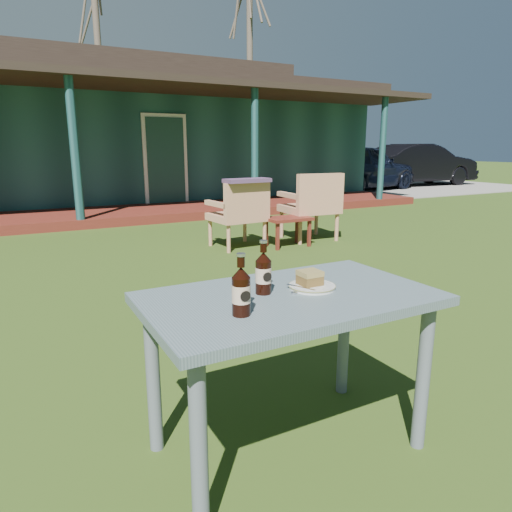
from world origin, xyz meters
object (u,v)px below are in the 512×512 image
car_far (418,165)px  cola_bottle_far (241,291)px  side_table (288,221)px  cola_bottle_near (263,272)px  cake_slice (310,278)px  armchair_right (313,203)px  car_near (360,167)px  armchair_left (240,211)px  cafe_table (290,317)px  plate (312,286)px

car_far → cola_bottle_far: car_far is taller
side_table → cola_bottle_near: bearing=-123.6°
cola_bottle_far → car_far: bearing=40.5°
cake_slice → side_table: cake_slice is taller
cola_bottle_far → armchair_right: (3.10, 3.95, -0.27)m
car_near → side_table: 8.72m
cola_bottle_far → armchair_left: 4.43m
cafe_table → cola_bottle_far: cola_bottle_far is taller
cola_bottle_far → armchair_right: bearing=51.9°
cake_slice → car_near: bearing=48.3°
cola_bottle_near → cola_bottle_far: bearing=-136.6°
armchair_right → side_table: bearing=-160.6°
car_near → armchair_left: bearing=115.3°
cafe_table → cola_bottle_far: 0.36m
car_near → cafe_table: car_near is taller
plate → armchair_right: size_ratio=0.21×
car_far → cafe_table: bearing=133.2°
car_far → cola_bottle_near: bearing=132.8°
car_far → side_table: bearing=126.9°
cola_bottle_near → armchair_left: size_ratio=0.26×
car_far → cola_bottle_far: (-12.09, -10.31, 0.09)m
cola_bottle_far → cafe_table: bearing=22.7°
cake_slice → armchair_left: size_ratio=0.10×
cola_bottle_far → side_table: bearing=55.7°
armchair_right → side_table: 0.60m
side_table → cola_bottle_far: bearing=-124.3°
armchair_right → cafe_table: bearing=-126.3°
car_far → cafe_table: car_far is taller
cake_slice → cola_bottle_near: bearing=173.5°
armchair_right → car_far: bearing=35.3°
cola_bottle_near → cola_bottle_far: size_ratio=0.98×
armchair_left → cola_bottle_far: bearing=-116.2°
car_near → armchair_right: 8.20m
cafe_table → cola_bottle_far: size_ratio=5.22×
plate → cola_bottle_far: cola_bottle_far is taller
plate → side_table: 4.23m
cake_slice → side_table: bearing=59.1°
plate → armchair_left: 4.13m
cafe_table → armchair_left: bearing=66.5°
car_far → cafe_table: size_ratio=3.64×
cafe_table → cake_slice: bearing=17.5°
plate → armchair_right: (2.69, 3.80, -0.18)m
car_near → cola_bottle_near: size_ratio=18.72×
plate → cola_bottle_far: bearing=-160.5°
cafe_table → plate: (0.13, 0.03, 0.11)m
armchair_left → armchair_right: 1.15m
cola_bottle_far → cola_bottle_near: bearing=43.4°
car_far → armchair_left: size_ratio=4.95×
plate → side_table: (2.16, 3.62, -0.39)m
cafe_table → cake_slice: 0.20m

